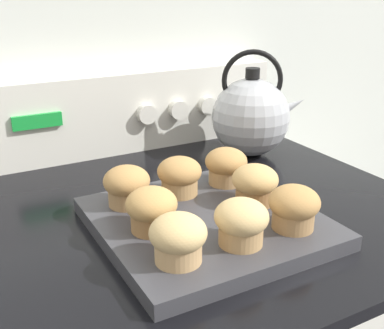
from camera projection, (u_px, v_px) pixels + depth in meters
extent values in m
cube|color=silver|center=(100.00, 4.00, 0.95)|extent=(8.00, 0.05, 2.40)
cube|color=black|center=(184.00, 210.00, 0.77)|extent=(0.73, 0.65, 0.02)
cube|color=silver|center=(115.00, 113.00, 0.98)|extent=(0.72, 0.05, 0.16)
cube|color=green|center=(37.00, 121.00, 0.88)|extent=(0.09, 0.01, 0.03)
cylinder|color=silver|center=(147.00, 114.00, 0.97)|extent=(0.04, 0.02, 0.04)
cylinder|color=silver|center=(178.00, 110.00, 1.01)|extent=(0.04, 0.02, 0.04)
cylinder|color=silver|center=(208.00, 106.00, 1.04)|extent=(0.04, 0.02, 0.04)
cylinder|color=silver|center=(235.00, 102.00, 1.07)|extent=(0.04, 0.02, 0.04)
cube|color=#38383D|center=(206.00, 223.00, 0.69)|extent=(0.30, 0.30, 0.02)
cylinder|color=tan|center=(178.00, 250.00, 0.57)|extent=(0.06, 0.06, 0.03)
ellipsoid|color=tan|center=(178.00, 233.00, 0.56)|extent=(0.07, 0.07, 0.04)
cylinder|color=tan|center=(241.00, 233.00, 0.60)|extent=(0.06, 0.06, 0.03)
ellipsoid|color=tan|center=(241.00, 217.00, 0.60)|extent=(0.07, 0.07, 0.04)
cylinder|color=#A37A4C|center=(293.00, 218.00, 0.64)|extent=(0.06, 0.06, 0.03)
ellipsoid|color=#B2844C|center=(294.00, 202.00, 0.64)|extent=(0.07, 0.07, 0.04)
cylinder|color=olive|center=(152.00, 220.00, 0.64)|extent=(0.06, 0.06, 0.03)
ellipsoid|color=tan|center=(151.00, 204.00, 0.63)|extent=(0.07, 0.07, 0.04)
cylinder|color=olive|center=(254.00, 194.00, 0.72)|extent=(0.06, 0.06, 0.03)
ellipsoid|color=tan|center=(255.00, 179.00, 0.71)|extent=(0.07, 0.07, 0.04)
cylinder|color=#A37A4C|center=(127.00, 195.00, 0.71)|extent=(0.06, 0.06, 0.03)
ellipsoid|color=#B2844C|center=(127.00, 181.00, 0.70)|extent=(0.07, 0.07, 0.04)
cylinder|color=tan|center=(180.00, 185.00, 0.75)|extent=(0.06, 0.06, 0.03)
ellipsoid|color=#B2844C|center=(179.00, 171.00, 0.74)|extent=(0.07, 0.07, 0.04)
cylinder|color=tan|center=(226.00, 175.00, 0.79)|extent=(0.06, 0.06, 0.03)
ellipsoid|color=#B2844C|center=(226.00, 161.00, 0.78)|extent=(0.07, 0.07, 0.04)
sphere|color=#ADAFB5|center=(251.00, 117.00, 0.96)|extent=(0.16, 0.16, 0.16)
cylinder|color=black|center=(253.00, 73.00, 0.93)|extent=(0.03, 0.03, 0.02)
cone|color=#ADAFB5|center=(287.00, 108.00, 0.95)|extent=(0.09, 0.07, 0.06)
torus|color=black|center=(252.00, 80.00, 0.93)|extent=(0.11, 0.07, 0.12)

